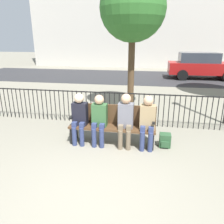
# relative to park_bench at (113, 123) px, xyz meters

# --- Properties ---
(ground_plane) EXTENTS (80.00, 80.00, 0.00)m
(ground_plane) POSITION_rel_park_bench_xyz_m (0.00, -2.02, -0.50)
(ground_plane) COLOR gray
(park_bench) EXTENTS (2.01, 0.45, 0.92)m
(park_bench) POSITION_rel_park_bench_xyz_m (0.00, 0.00, 0.00)
(park_bench) COLOR #4C331E
(park_bench) RESTS_ON ground
(seated_person_0) EXTENTS (0.34, 0.39, 1.21)m
(seated_person_0) POSITION_rel_park_bench_xyz_m (-0.76, -0.13, 0.18)
(seated_person_0) COLOR navy
(seated_person_0) RESTS_ON ground
(seated_person_1) EXTENTS (0.34, 0.39, 1.19)m
(seated_person_1) POSITION_rel_park_bench_xyz_m (-0.29, -0.13, 0.17)
(seated_person_1) COLOR navy
(seated_person_1) RESTS_ON ground
(seated_person_2) EXTENTS (0.34, 0.39, 1.24)m
(seated_person_2) POSITION_rel_park_bench_xyz_m (0.32, -0.13, 0.20)
(seated_person_2) COLOR brown
(seated_person_2) RESTS_ON ground
(seated_person_3) EXTENTS (0.34, 0.39, 1.22)m
(seated_person_3) POSITION_rel_park_bench_xyz_m (0.81, -0.13, 0.19)
(seated_person_3) COLOR navy
(seated_person_3) RESTS_ON ground
(backpack) EXTENTS (0.25, 0.26, 0.32)m
(backpack) POSITION_rel_park_bench_xyz_m (1.23, -0.01, -0.35)
(backpack) COLOR #284C2D
(backpack) RESTS_ON ground
(fence_railing) EXTENTS (9.01, 0.03, 0.95)m
(fence_railing) POSITION_rel_park_bench_xyz_m (-0.02, 1.24, 0.06)
(fence_railing) COLOR black
(fence_railing) RESTS_ON ground
(tree_0) EXTENTS (2.08, 2.08, 4.35)m
(tree_0) POSITION_rel_park_bench_xyz_m (0.17, 2.72, 2.78)
(tree_0) COLOR #4C3823
(tree_0) RESTS_ON ground
(street_surface) EXTENTS (24.00, 6.00, 0.01)m
(street_surface) POSITION_rel_park_bench_xyz_m (0.00, 9.98, -0.50)
(street_surface) COLOR #2B2B2D
(street_surface) RESTS_ON ground
(parked_car_0) EXTENTS (4.20, 1.94, 1.62)m
(parked_car_0) POSITION_rel_park_bench_xyz_m (3.98, 9.98, 0.34)
(parked_car_0) COLOR maroon
(parked_car_0) RESTS_ON ground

